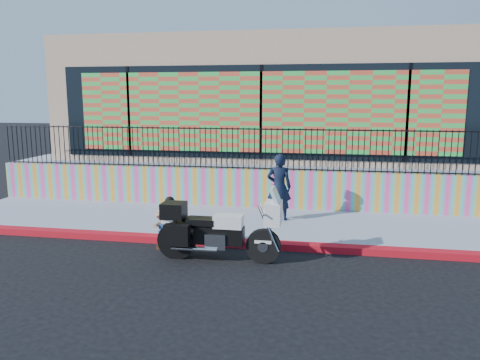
# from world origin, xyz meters

# --- Properties ---
(ground) EXTENTS (90.00, 90.00, 0.00)m
(ground) POSITION_xyz_m (0.00, 0.00, 0.00)
(ground) COLOR black
(ground) RESTS_ON ground
(red_curb) EXTENTS (16.00, 0.30, 0.15)m
(red_curb) POSITION_xyz_m (0.00, 0.00, 0.07)
(red_curb) COLOR #A90C12
(red_curb) RESTS_ON ground
(sidewalk) EXTENTS (16.00, 3.00, 0.15)m
(sidewalk) POSITION_xyz_m (0.00, 1.65, 0.07)
(sidewalk) COLOR #919AAF
(sidewalk) RESTS_ON ground
(mural_wall) EXTENTS (16.00, 0.20, 1.10)m
(mural_wall) POSITION_xyz_m (0.00, 3.25, 0.70)
(mural_wall) COLOR #F74191
(mural_wall) RESTS_ON sidewalk
(metal_fence) EXTENTS (15.80, 0.04, 1.20)m
(metal_fence) POSITION_xyz_m (0.00, 3.25, 1.85)
(metal_fence) COLOR black
(metal_fence) RESTS_ON mural_wall
(elevated_platform) EXTENTS (16.00, 10.00, 1.25)m
(elevated_platform) POSITION_xyz_m (0.00, 8.35, 0.62)
(elevated_platform) COLOR #919AAF
(elevated_platform) RESTS_ON ground
(storefront_building) EXTENTS (14.00, 8.06, 4.00)m
(storefront_building) POSITION_xyz_m (0.00, 8.13, 3.25)
(storefront_building) COLOR tan
(storefront_building) RESTS_ON elevated_platform
(police_motorcycle) EXTENTS (2.51, 0.83, 1.57)m
(police_motorcycle) POSITION_xyz_m (-0.20, -0.95, 0.66)
(police_motorcycle) COLOR black
(police_motorcycle) RESTS_ON ground
(police_officer) EXTENTS (0.65, 0.45, 1.73)m
(police_officer) POSITION_xyz_m (0.79, 1.93, 1.02)
(police_officer) COLOR black
(police_officer) RESTS_ON sidewalk
(seated_man) EXTENTS (0.54, 0.71, 1.06)m
(seated_man) POSITION_xyz_m (-1.50, -0.16, 0.45)
(seated_man) COLOR navy
(seated_man) RESTS_ON ground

